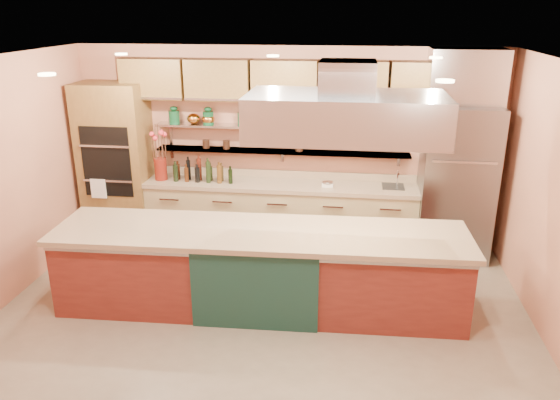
# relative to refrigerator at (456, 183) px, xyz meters

# --- Properties ---
(floor) EXTENTS (6.00, 5.00, 0.02)m
(floor) POSITION_rel_refrigerator_xyz_m (-2.35, -2.14, -1.06)
(floor) COLOR gray
(floor) RESTS_ON ground
(ceiling) EXTENTS (6.00, 5.00, 0.02)m
(ceiling) POSITION_rel_refrigerator_xyz_m (-2.35, -2.14, 1.75)
(ceiling) COLOR black
(ceiling) RESTS_ON wall_back
(wall_back) EXTENTS (6.00, 0.04, 2.80)m
(wall_back) POSITION_rel_refrigerator_xyz_m (-2.35, 0.36, 0.35)
(wall_back) COLOR tan
(wall_back) RESTS_ON floor
(wall_front) EXTENTS (6.00, 0.04, 2.80)m
(wall_front) POSITION_rel_refrigerator_xyz_m (-2.35, -4.64, 0.35)
(wall_front) COLOR tan
(wall_front) RESTS_ON floor
(oven_stack) EXTENTS (0.95, 0.64, 2.30)m
(oven_stack) POSITION_rel_refrigerator_xyz_m (-4.80, 0.04, 0.10)
(oven_stack) COLOR brown
(oven_stack) RESTS_ON floor
(refrigerator) EXTENTS (0.95, 0.72, 2.10)m
(refrigerator) POSITION_rel_refrigerator_xyz_m (0.00, 0.00, 0.00)
(refrigerator) COLOR gray
(refrigerator) RESTS_ON floor
(back_counter) EXTENTS (3.84, 0.64, 0.93)m
(back_counter) POSITION_rel_refrigerator_xyz_m (-2.40, 0.06, -0.58)
(back_counter) COLOR tan
(back_counter) RESTS_ON floor
(wall_shelf_lower) EXTENTS (3.60, 0.26, 0.03)m
(wall_shelf_lower) POSITION_rel_refrigerator_xyz_m (-2.40, 0.23, 0.30)
(wall_shelf_lower) COLOR #B4B7BC
(wall_shelf_lower) RESTS_ON wall_back
(wall_shelf_upper) EXTENTS (3.60, 0.26, 0.03)m
(wall_shelf_upper) POSITION_rel_refrigerator_xyz_m (-2.40, 0.23, 0.65)
(wall_shelf_upper) COLOR #B4B7BC
(wall_shelf_upper) RESTS_ON wall_back
(upper_cabinets) EXTENTS (4.60, 0.36, 0.55)m
(upper_cabinets) POSITION_rel_refrigerator_xyz_m (-2.35, 0.18, 1.30)
(upper_cabinets) COLOR brown
(upper_cabinets) RESTS_ON wall_back
(range_hood) EXTENTS (2.00, 1.00, 0.45)m
(range_hood) POSITION_rel_refrigerator_xyz_m (-1.49, -1.72, 1.20)
(range_hood) COLOR #B4B7BC
(range_hood) RESTS_ON ceiling
(ceiling_downlights) EXTENTS (4.00, 2.80, 0.02)m
(ceiling_downlights) POSITION_rel_refrigerator_xyz_m (-2.35, -1.94, 1.72)
(ceiling_downlights) COLOR #FFE5A5
(ceiling_downlights) RESTS_ON ceiling
(island) EXTENTS (4.56, 1.13, 0.95)m
(island) POSITION_rel_refrigerator_xyz_m (-2.39, -1.72, -0.58)
(island) COLOR maroon
(island) RESTS_ON floor
(flower_vase) EXTENTS (0.20, 0.20, 0.32)m
(flower_vase) POSITION_rel_refrigerator_xyz_m (-4.13, 0.01, 0.04)
(flower_vase) COLOR maroon
(flower_vase) RESTS_ON back_counter
(oil_bottle_cluster) EXTENTS (0.95, 0.38, 0.30)m
(oil_bottle_cluster) POSITION_rel_refrigerator_xyz_m (-3.49, 0.01, 0.03)
(oil_bottle_cluster) COLOR black
(oil_bottle_cluster) RESTS_ON back_counter
(kitchen_scale) EXTENTS (0.18, 0.16, 0.09)m
(kitchen_scale) POSITION_rel_refrigerator_xyz_m (-1.73, 0.01, -0.08)
(kitchen_scale) COLOR white
(kitchen_scale) RESTS_ON back_counter
(bar_faucet) EXTENTS (0.03, 0.03, 0.23)m
(bar_faucet) POSITION_rel_refrigerator_xyz_m (-0.77, 0.11, -0.01)
(bar_faucet) COLOR white
(bar_faucet) RESTS_ON back_counter
(copper_kettle) EXTENTS (0.19, 0.19, 0.15)m
(copper_kettle) POSITION_rel_refrigerator_xyz_m (-3.66, 0.23, 0.74)
(copper_kettle) COLOR #C2742C
(copper_kettle) RESTS_ON wall_shelf_upper
(green_canister) EXTENTS (0.18, 0.18, 0.19)m
(green_canister) POSITION_rel_refrigerator_xyz_m (-2.80, 0.23, 0.76)
(green_canister) COLOR #0D3F21
(green_canister) RESTS_ON wall_shelf_upper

